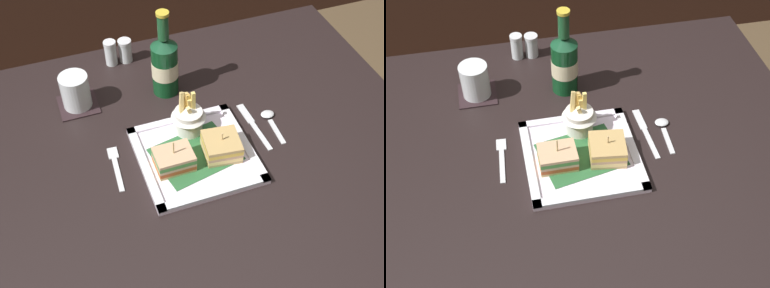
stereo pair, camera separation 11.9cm
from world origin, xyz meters
The scene contains 13 objects.
dining_table centered at (0.00, 0.00, 0.63)m, with size 1.19×0.95×0.76m.
square_plate centered at (0.01, -0.02, 0.77)m, with size 0.27×0.27×0.02m.
sandwich_half_left centered at (-0.05, -0.03, 0.80)m, with size 0.09×0.07×0.08m.
sandwich_half_right centered at (0.07, -0.03, 0.80)m, with size 0.09×0.09×0.07m.
fries_cup centered at (0.02, 0.07, 0.82)m, with size 0.08×0.08×0.11m.
beer_bottle centered at (0.02, 0.24, 0.85)m, with size 0.07×0.07×0.24m.
drink_coaster centered at (-0.21, 0.26, 0.76)m, with size 0.10×0.10×0.00m, color black.
water_glass centered at (-0.21, 0.26, 0.81)m, with size 0.07×0.07×0.09m.
fork centered at (-0.17, 0.02, 0.76)m, with size 0.03×0.14×0.00m.
knife centered at (0.19, 0.04, 0.76)m, with size 0.02×0.17×0.00m.
spoon centered at (0.23, 0.04, 0.77)m, with size 0.04×0.12×0.01m.
salt_shaker centered at (-0.09, 0.40, 0.80)m, with size 0.03×0.03×0.07m.
pepper_shaker centered at (-0.05, 0.40, 0.79)m, with size 0.04×0.04×0.07m.
Camera 2 is at (-0.16, -0.80, 1.67)m, focal length 47.91 mm.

